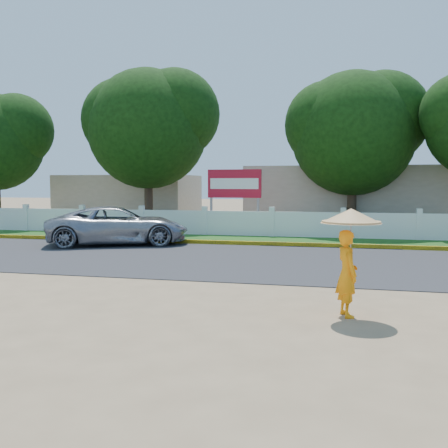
{
  "coord_description": "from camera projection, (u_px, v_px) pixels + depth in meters",
  "views": [
    {
      "loc": [
        2.81,
        -10.2,
        2.33
      ],
      "look_at": [
        0.0,
        2.0,
        1.3
      ],
      "focal_mm": 40.0,
      "sensor_mm": 36.0,
      "label": 1
    }
  ],
  "objects": [
    {
      "name": "ground",
      "position": [
        203.0,
        292.0,
        10.72
      ],
      "size": [
        120.0,
        120.0,
        0.0
      ],
      "primitive_type": "plane",
      "color": "#9E8460",
      "rests_on": "ground"
    },
    {
      "name": "road",
      "position": [
        243.0,
        260.0,
        15.09
      ],
      "size": [
        60.0,
        7.0,
        0.02
      ],
      "primitive_type": "cube",
      "color": "#38383A",
      "rests_on": "ground"
    },
    {
      "name": "grass_verge",
      "position": [
        267.0,
        240.0,
        20.19
      ],
      "size": [
        60.0,
        3.5,
        0.03
      ],
      "primitive_type": "cube",
      "color": "#2D601E",
      "rests_on": "ground"
    },
    {
      "name": "curb",
      "position": [
        260.0,
        244.0,
        18.53
      ],
      "size": [
        40.0,
        0.18,
        0.16
      ],
      "primitive_type": "cube",
      "color": "yellow",
      "rests_on": "ground"
    },
    {
      "name": "fence",
      "position": [
        272.0,
        224.0,
        21.56
      ],
      "size": [
        40.0,
        0.1,
        1.1
      ],
      "primitive_type": "cube",
      "color": "silver",
      "rests_on": "ground"
    },
    {
      "name": "building_near",
      "position": [
        342.0,
        196.0,
        27.4
      ],
      "size": [
        10.0,
        6.0,
        3.2
      ],
      "primitive_type": "cube",
      "color": "#B7AD99",
      "rests_on": "ground"
    },
    {
      "name": "building_far",
      "position": [
        130.0,
        198.0,
        31.3
      ],
      "size": [
        8.0,
        5.0,
        2.8
      ],
      "primitive_type": "cube",
      "color": "#B7AD99",
      "rests_on": "ground"
    },
    {
      "name": "vehicle",
      "position": [
        118.0,
        226.0,
        18.85
      ],
      "size": [
        5.75,
        4.29,
        1.45
      ],
      "primitive_type": "imported",
      "rotation": [
        0.0,
        0.0,
        1.98
      ],
      "color": "#97989E",
      "rests_on": "ground"
    },
    {
      "name": "monk_with_parasol",
      "position": [
        349.0,
        246.0,
        8.65
      ],
      "size": [
        1.04,
        1.04,
        1.89
      ],
      "color": "orange",
      "rests_on": "ground"
    },
    {
      "name": "billboard",
      "position": [
        234.0,
        187.0,
        22.91
      ],
      "size": [
        2.5,
        0.13,
        2.95
      ],
      "color": "gray",
      "rests_on": "ground"
    },
    {
      "name": "tree_row",
      "position": [
        333.0,
        125.0,
        23.54
      ],
      "size": [
        35.29,
        7.47,
        9.06
      ],
      "color": "#473828",
      "rests_on": "ground"
    }
  ]
}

